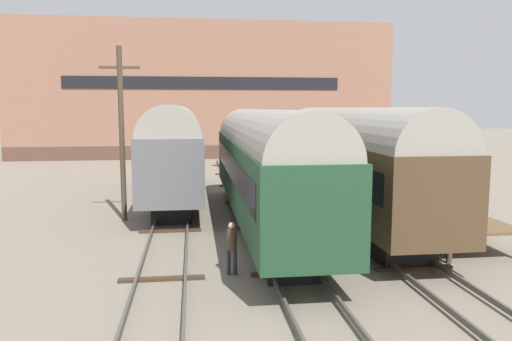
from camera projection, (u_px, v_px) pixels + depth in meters
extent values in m
plane|color=slate|center=(276.00, 248.00, 18.61)|extent=(200.00, 200.00, 0.00)
cube|color=#4C4742|center=(147.00, 248.00, 17.99)|extent=(0.08, 60.00, 0.16)
cube|color=#4C4742|center=(187.00, 247.00, 18.17)|extent=(0.08, 60.00, 0.16)
cube|color=#3D2D1E|center=(162.00, 279.00, 15.15)|extent=(2.60, 0.24, 0.10)
cube|color=#3D2D1E|center=(170.00, 231.00, 21.05)|extent=(2.60, 0.24, 0.10)
cube|color=#3D2D1E|center=(175.00, 204.00, 26.96)|extent=(2.60, 0.24, 0.10)
cube|color=#3D2D1E|center=(178.00, 187.00, 32.86)|extent=(2.60, 0.24, 0.10)
cube|color=#3D2D1E|center=(180.00, 175.00, 38.77)|extent=(2.60, 0.24, 0.10)
cube|color=#3D2D1E|center=(182.00, 166.00, 44.67)|extent=(2.60, 0.24, 0.10)
cube|color=#4C4742|center=(257.00, 244.00, 18.50)|extent=(0.08, 60.00, 0.16)
cube|color=#4C4742|center=(295.00, 243.00, 18.68)|extent=(0.08, 60.00, 0.16)
cube|color=#3D2D1E|center=(292.00, 273.00, 15.65)|extent=(2.60, 0.24, 0.10)
cube|color=#3D2D1E|center=(264.00, 228.00, 21.56)|extent=(2.60, 0.24, 0.10)
cube|color=#3D2D1E|center=(249.00, 202.00, 27.46)|extent=(2.60, 0.24, 0.10)
cube|color=#3D2D1E|center=(239.00, 186.00, 33.37)|extent=(2.60, 0.24, 0.10)
cube|color=#3D2D1E|center=(232.00, 174.00, 39.27)|extent=(2.60, 0.24, 0.10)
cube|color=#3D2D1E|center=(227.00, 165.00, 45.18)|extent=(2.60, 0.24, 0.10)
cube|color=#4C4742|center=(361.00, 241.00, 19.00)|extent=(0.08, 60.00, 0.16)
cube|color=#4C4742|center=(397.00, 239.00, 19.19)|extent=(0.08, 60.00, 0.16)
cube|color=#3D2D1E|center=(414.00, 268.00, 16.16)|extent=(2.60, 0.24, 0.10)
cube|color=#3D2D1E|center=(354.00, 225.00, 22.06)|extent=(2.60, 0.24, 0.10)
cube|color=#3D2D1E|center=(320.00, 200.00, 27.97)|extent=(2.60, 0.24, 0.10)
cube|color=#3D2D1E|center=(298.00, 184.00, 33.87)|extent=(2.60, 0.24, 0.10)
cube|color=#3D2D1E|center=(282.00, 173.00, 39.78)|extent=(2.60, 0.24, 0.10)
cube|color=#3D2D1E|center=(270.00, 165.00, 45.68)|extent=(2.60, 0.24, 0.10)
cube|color=black|center=(178.00, 178.00, 33.67)|extent=(1.80, 2.40, 1.00)
cube|color=black|center=(172.00, 209.00, 23.42)|extent=(1.80, 2.40, 1.00)
cube|color=slate|center=(175.00, 156.00, 28.30)|extent=(2.96, 16.01, 2.95)
cube|color=black|center=(175.00, 150.00, 28.25)|extent=(3.00, 14.73, 1.06)
cylinder|color=gray|center=(175.00, 130.00, 28.11)|extent=(2.81, 15.69, 2.81)
cube|color=black|center=(320.00, 192.00, 27.97)|extent=(1.80, 2.40, 1.00)
cube|color=black|center=(398.00, 244.00, 17.39)|extent=(1.80, 2.40, 1.00)
cube|color=#4C3823|center=(351.00, 170.00, 22.44)|extent=(2.93, 16.54, 2.84)
cube|color=black|center=(351.00, 163.00, 22.39)|extent=(2.97, 15.21, 1.02)
cylinder|color=gray|center=(352.00, 139.00, 22.26)|extent=(2.78, 16.21, 2.78)
cube|color=black|center=(248.00, 193.00, 27.79)|extent=(1.80, 2.40, 1.00)
cube|color=black|center=(290.00, 257.00, 15.86)|extent=(1.80, 2.40, 1.00)
cube|color=#1E4228|center=(264.00, 173.00, 21.58)|extent=(2.84, 18.65, 2.80)
cube|color=black|center=(264.00, 165.00, 21.54)|extent=(2.88, 17.16, 1.01)
cylinder|color=gray|center=(264.00, 141.00, 21.41)|extent=(2.69, 18.28, 2.69)
cube|color=brown|center=(408.00, 200.00, 23.04)|extent=(2.95, 12.84, 0.10)
cylinder|color=brown|center=(449.00, 250.00, 16.77)|extent=(0.20, 0.20, 0.94)
cylinder|color=brown|center=(340.00, 190.00, 29.10)|extent=(0.20, 0.20, 0.94)
cylinder|color=brown|center=(384.00, 189.00, 29.44)|extent=(0.20, 0.20, 0.94)
cylinder|color=brown|center=(380.00, 212.00, 22.93)|extent=(0.20, 0.20, 0.94)
cylinder|color=brown|center=(435.00, 210.00, 23.27)|extent=(0.20, 0.20, 0.94)
cube|color=brown|center=(407.00, 193.00, 22.20)|extent=(1.40, 0.40, 0.06)
cube|color=brown|center=(405.00, 186.00, 22.34)|extent=(1.40, 0.06, 0.45)
cube|color=black|center=(394.00, 198.00, 22.16)|extent=(0.06, 0.40, 0.40)
cube|color=black|center=(419.00, 197.00, 22.31)|extent=(0.06, 0.40, 0.40)
cylinder|color=#282833|center=(229.00, 262.00, 15.62)|extent=(0.12, 0.12, 0.80)
cylinder|color=#282833|center=(235.00, 262.00, 15.64)|extent=(0.12, 0.12, 0.80)
cylinder|color=#4C382D|center=(232.00, 240.00, 15.54)|extent=(0.32, 0.32, 0.67)
sphere|color=tan|center=(232.00, 226.00, 15.48)|extent=(0.22, 0.22, 0.22)
cylinder|color=#473828|center=(122.00, 135.00, 22.80)|extent=(0.24, 0.24, 7.97)
cube|color=#473828|center=(120.00, 67.00, 22.42)|extent=(1.80, 0.12, 0.12)
cube|color=brown|center=(203.00, 147.00, 57.72)|extent=(39.50, 13.49, 1.40)
cube|color=#936651|center=(203.00, 86.00, 56.85)|extent=(39.50, 13.49, 12.63)
cube|color=black|center=(204.00, 83.00, 50.16)|extent=(27.65, 0.10, 1.20)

